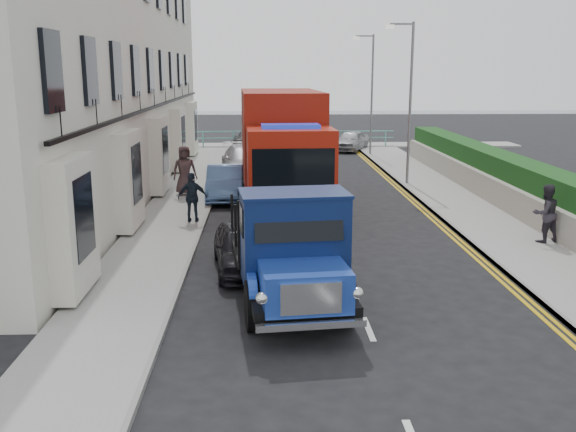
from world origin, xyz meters
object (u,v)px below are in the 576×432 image
Objects in this scene: lamp_far at (370,88)px; bedford_lorry at (293,257)px; red_lorry at (282,147)px; lamp_mid at (408,94)px; parked_car_front at (243,247)px.

lamp_far is 1.24× the size of bedford_lorry.
red_lorry is at bearing -110.79° from lamp_far.
lamp_far is 25.72m from bedford_lorry.
parked_car_front is (-6.78, -12.03, -3.39)m from lamp_mid.
red_lorry is (-5.55, -4.62, -1.72)m from lamp_mid.
bedford_lorry is 1.58× the size of parked_car_front.
bedford_lorry is (-5.64, -14.94, -2.81)m from lamp_mid.
lamp_far is at bearing 66.19° from parked_car_front.
parked_car_front is at bearing -107.10° from lamp_far.
red_lorry reaches higher than parked_car_front.
lamp_mid reaches higher than parked_car_front.
red_lorry is (-5.55, -14.62, -1.72)m from lamp_far.
lamp_far is 1.96× the size of parked_car_front.
lamp_mid reaches higher than red_lorry.
red_lorry is (0.09, 10.32, 1.09)m from bedford_lorry.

